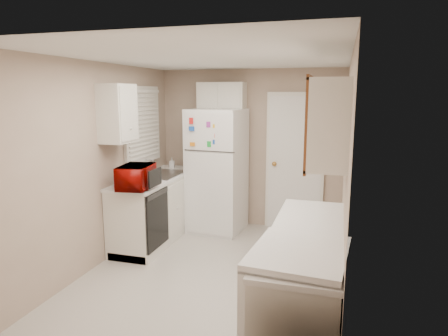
# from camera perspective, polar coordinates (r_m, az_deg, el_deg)

# --- Properties ---
(floor) EXTENTS (3.80, 3.80, 0.00)m
(floor) POSITION_cam_1_polar(r_m,az_deg,el_deg) (4.72, -1.77, -14.96)
(floor) COLOR silver
(floor) RESTS_ON ground
(ceiling) EXTENTS (3.80, 3.80, 0.00)m
(ceiling) POSITION_cam_1_polar(r_m,az_deg,el_deg) (4.28, -1.96, 15.47)
(ceiling) COLOR white
(ceiling) RESTS_ON floor
(wall_left) EXTENTS (3.80, 3.80, 0.00)m
(wall_left) POSITION_cam_1_polar(r_m,az_deg,el_deg) (4.96, -17.43, 0.39)
(wall_left) COLOR tan
(wall_left) RESTS_ON floor
(wall_right) EXTENTS (3.80, 3.80, 0.00)m
(wall_right) POSITION_cam_1_polar(r_m,az_deg,el_deg) (4.13, 16.92, -1.54)
(wall_right) COLOR tan
(wall_right) RESTS_ON floor
(wall_back) EXTENTS (2.80, 2.80, 0.00)m
(wall_back) POSITION_cam_1_polar(r_m,az_deg,el_deg) (6.15, 3.69, 2.75)
(wall_back) COLOR tan
(wall_back) RESTS_ON floor
(wall_front) EXTENTS (2.80, 2.80, 0.00)m
(wall_front) POSITION_cam_1_polar(r_m,az_deg,el_deg) (2.66, -14.88, -8.03)
(wall_front) COLOR tan
(wall_front) RESTS_ON floor
(left_counter) EXTENTS (0.60, 1.80, 0.90)m
(left_counter) POSITION_cam_1_polar(r_m,az_deg,el_deg) (5.74, -9.50, -5.62)
(left_counter) COLOR silver
(left_counter) RESTS_ON floor
(dishwasher) EXTENTS (0.03, 0.58, 0.72)m
(dishwasher) POSITION_cam_1_polar(r_m,az_deg,el_deg) (5.09, -9.51, -7.25)
(dishwasher) COLOR black
(dishwasher) RESTS_ON floor
(sink) EXTENTS (0.54, 0.74, 0.16)m
(sink) POSITION_cam_1_polar(r_m,az_deg,el_deg) (5.77, -8.98, -1.31)
(sink) COLOR gray
(sink) RESTS_ON left_counter
(microwave) EXTENTS (0.55, 0.36, 0.34)m
(microwave) POSITION_cam_1_polar(r_m,az_deg,el_deg) (4.93, -12.43, -1.19)
(microwave) COLOR #840502
(microwave) RESTS_ON left_counter
(soap_bottle) EXTENTS (0.09, 0.09, 0.17)m
(soap_bottle) POSITION_cam_1_polar(r_m,az_deg,el_deg) (6.22, -7.45, 0.89)
(soap_bottle) COLOR white
(soap_bottle) RESTS_ON left_counter
(window_blinds) EXTENTS (0.10, 0.98, 1.08)m
(window_blinds) POSITION_cam_1_polar(r_m,az_deg,el_deg) (5.78, -11.53, 6.05)
(window_blinds) COLOR silver
(window_blinds) RESTS_ON wall_left
(upper_cabinet_left) EXTENTS (0.30, 0.45, 0.70)m
(upper_cabinet_left) POSITION_cam_1_polar(r_m,az_deg,el_deg) (4.99, -14.96, 7.53)
(upper_cabinet_left) COLOR silver
(upper_cabinet_left) RESTS_ON wall_left
(refrigerator) EXTENTS (0.81, 0.79, 1.82)m
(refrigerator) POSITION_cam_1_polar(r_m,az_deg,el_deg) (5.92, -0.97, -0.39)
(refrigerator) COLOR white
(refrigerator) RESTS_ON floor
(cabinet_over_fridge) EXTENTS (0.70, 0.30, 0.40)m
(cabinet_over_fridge) POSITION_cam_1_polar(r_m,az_deg,el_deg) (6.05, -0.30, 10.24)
(cabinet_over_fridge) COLOR silver
(cabinet_over_fridge) RESTS_ON wall_back
(interior_door) EXTENTS (0.86, 0.06, 2.08)m
(interior_door) POSITION_cam_1_polar(r_m,az_deg,el_deg) (6.03, 10.09, 0.71)
(interior_door) COLOR white
(interior_door) RESTS_ON floor
(right_counter) EXTENTS (0.60, 2.00, 0.90)m
(right_counter) POSITION_cam_1_polar(r_m,az_deg,el_deg) (3.62, 11.39, -15.60)
(right_counter) COLOR silver
(right_counter) RESTS_ON floor
(stove) EXTENTS (0.71, 0.85, 0.97)m
(stove) POSITION_cam_1_polar(r_m,az_deg,el_deg) (3.11, 10.41, -19.51)
(stove) COLOR white
(stove) RESTS_ON floor
(upper_cabinet_right) EXTENTS (0.30, 1.20, 0.70)m
(upper_cabinet_right) POSITION_cam_1_polar(r_m,az_deg,el_deg) (3.56, 15.05, 6.45)
(upper_cabinet_right) COLOR silver
(upper_cabinet_right) RESTS_ON wall_right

